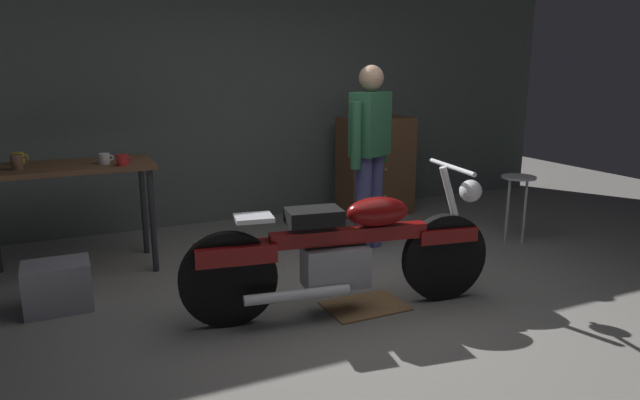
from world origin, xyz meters
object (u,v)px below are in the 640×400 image
at_px(mug_brown_stoneware, 17,162).
at_px(storage_bin, 58,286).
at_px(shop_stool, 518,191).
at_px(mug_yellow_tall, 19,158).
at_px(wooden_dresser, 375,166).
at_px(mug_red_diner, 122,160).
at_px(person_standing, 370,150).
at_px(mug_white_ceramic, 104,159).
at_px(motorcycle, 345,250).

bearing_deg(mug_brown_stoneware, storage_bin, -73.62).
relative_size(shop_stool, mug_yellow_tall, 5.38).
distance_m(wooden_dresser, mug_red_diner, 2.94).
relative_size(person_standing, storage_bin, 3.80).
relative_size(wooden_dresser, mug_white_ceramic, 9.36).
distance_m(mug_yellow_tall, mug_red_diner, 0.84).
xyz_separation_m(person_standing, shop_stool, (1.41, -0.39, -0.43)).
bearing_deg(motorcycle, mug_brown_stoneware, 151.03).
height_order(shop_stool, mug_yellow_tall, mug_yellow_tall).
relative_size(wooden_dresser, mug_red_diner, 9.13).
distance_m(person_standing, mug_brown_stoneware, 2.85).
bearing_deg(motorcycle, storage_bin, 162.67).
height_order(motorcycle, mug_yellow_tall, same).
bearing_deg(mug_yellow_tall, wooden_dresser, 6.97).
xyz_separation_m(person_standing, storage_bin, (-2.63, -0.27, -0.76)).
bearing_deg(person_standing, mug_white_ceramic, -39.38).
xyz_separation_m(person_standing, mug_white_ceramic, (-2.21, 0.38, 0.02)).
bearing_deg(mug_red_diner, person_standing, -6.74).
bearing_deg(storage_bin, mug_red_diner, 43.57).
xyz_separation_m(wooden_dresser, mug_brown_stoneware, (-3.53, -0.70, 0.41)).
relative_size(motorcycle, storage_bin, 4.94).
bearing_deg(mug_red_diner, storage_bin, -136.43).
height_order(storage_bin, mug_brown_stoneware, mug_brown_stoneware).
bearing_deg(mug_brown_stoneware, mug_white_ceramic, -0.98).
relative_size(motorcycle, wooden_dresser, 1.98).
bearing_deg(shop_stool, storage_bin, 178.33).
bearing_deg(person_standing, mug_brown_stoneware, -37.52).
height_order(person_standing, mug_red_diner, person_standing).
relative_size(person_standing, shop_stool, 2.61).
distance_m(storage_bin, mug_white_ceramic, 1.09).
bearing_deg(mug_brown_stoneware, person_standing, -7.79).
relative_size(person_standing, wooden_dresser, 1.52).
height_order(wooden_dresser, mug_red_diner, wooden_dresser).
distance_m(shop_stool, mug_yellow_tall, 4.39).
relative_size(shop_stool, mug_red_diner, 5.31).
xyz_separation_m(motorcycle, mug_red_diner, (-1.25, 1.39, 0.49)).
xyz_separation_m(shop_stool, mug_yellow_tall, (-4.24, 1.04, 0.45)).
bearing_deg(person_standing, wooden_dresser, -152.59).
height_order(motorcycle, mug_brown_stoneware, mug_brown_stoneware).
distance_m(motorcycle, mug_brown_stoneware, 2.56).
bearing_deg(storage_bin, motorcycle, -25.95).
height_order(wooden_dresser, mug_yellow_tall, wooden_dresser).
bearing_deg(motorcycle, wooden_dresser, 64.05).
height_order(person_standing, shop_stool, person_standing).
xyz_separation_m(motorcycle, mug_white_ceramic, (-1.37, 1.52, 0.49)).
relative_size(storage_bin, mug_white_ceramic, 3.74).
height_order(mug_white_ceramic, mug_red_diner, mug_red_diner).
height_order(person_standing, mug_yellow_tall, person_standing).
height_order(shop_stool, mug_white_ceramic, mug_white_ceramic).
bearing_deg(person_standing, mug_yellow_tall, -42.67).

